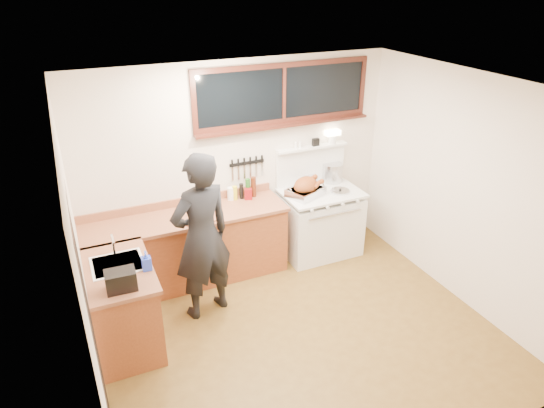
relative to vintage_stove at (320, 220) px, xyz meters
name	(u,v)px	position (x,y,z in m)	size (l,w,h in m)	color
ground_plane	(300,334)	(-1.00, -1.41, -0.48)	(4.00, 3.50, 0.02)	brown
room_shell	(305,193)	(-1.00, -1.41, 1.18)	(4.10, 3.60, 2.65)	silver
counter_back	(188,248)	(-1.80, 0.04, -0.01)	(2.44, 0.64, 1.00)	brown
counter_left	(123,306)	(-2.70, -0.79, -0.02)	(0.64, 1.09, 0.90)	brown
sink_unit	(118,269)	(-2.68, -0.71, 0.38)	(0.50, 0.45, 0.37)	white
vintage_stove	(320,220)	(0.00, 0.00, 0.00)	(1.02, 0.74, 1.61)	white
back_window	(284,101)	(-0.40, 0.31, 1.60)	(2.32, 0.13, 0.77)	black
left_doorway	(95,338)	(-2.99, -1.96, 0.62)	(0.02, 1.04, 2.17)	black
knife_strip	(247,164)	(-0.90, 0.32, 0.84)	(0.46, 0.03, 0.28)	black
man	(202,237)	(-1.80, -0.63, 0.48)	(0.79, 0.62, 1.90)	black
soap_bottle	(146,261)	(-2.43, -0.92, 0.53)	(0.09, 0.09, 0.20)	blue
toaster	(121,280)	(-2.70, -1.15, 0.52)	(0.28, 0.20, 0.19)	black
cutting_board	(201,216)	(-1.66, -0.14, 0.48)	(0.48, 0.41, 0.14)	#96593B
roast_turkey	(306,188)	(-0.24, -0.03, 0.53)	(0.54, 0.48, 0.25)	silver
stockpot	(332,172)	(0.30, 0.23, 0.56)	(0.34, 0.34, 0.26)	silver
saucepan	(309,179)	(-0.02, 0.29, 0.50)	(0.19, 0.30, 0.13)	silver
pot_lid	(340,191)	(0.22, -0.12, 0.44)	(0.31, 0.31, 0.04)	silver
coffee_tin	(248,194)	(-0.95, 0.16, 0.50)	(0.11, 0.10, 0.14)	maroon
pitcher	(231,194)	(-1.16, 0.24, 0.51)	(0.11, 0.11, 0.16)	white
bottle_cluster	(246,189)	(-0.96, 0.22, 0.55)	(0.32, 0.07, 0.26)	black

